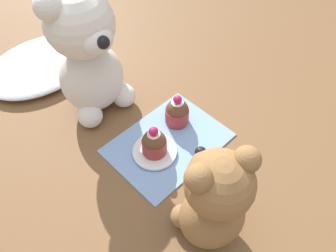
{
  "coord_description": "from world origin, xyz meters",
  "views": [
    {
      "loc": [
        -0.28,
        -0.29,
        0.54
      ],
      "look_at": [
        0.0,
        0.0,
        0.06
      ],
      "focal_mm": 35.0,
      "sensor_mm": 36.0,
      "label": 1
    }
  ],
  "objects_px": {
    "teddy_bear_tan": "(214,201)",
    "saucer_plate": "(155,151)",
    "cupcake_near_cream_bear": "(177,112)",
    "teddy_bear_cream": "(88,55)",
    "cupcake_near_tan_bear": "(154,143)"
  },
  "relations": [
    {
      "from": "teddy_bear_tan",
      "to": "saucer_plate",
      "type": "bearing_deg",
      "value": -82.17
    },
    {
      "from": "teddy_bear_tan",
      "to": "cupcake_near_cream_bear",
      "type": "xyz_separation_m",
      "value": [
        0.13,
        0.2,
        -0.07
      ]
    },
    {
      "from": "saucer_plate",
      "to": "cupcake_near_cream_bear",
      "type": "bearing_deg",
      "value": 16.91
    },
    {
      "from": "teddy_bear_cream",
      "to": "cupcake_near_tan_bear",
      "type": "bearing_deg",
      "value": -88.58
    },
    {
      "from": "teddy_bear_tan",
      "to": "cupcake_near_cream_bear",
      "type": "bearing_deg",
      "value": -101.85
    },
    {
      "from": "cupcake_near_cream_bear",
      "to": "teddy_bear_cream",
      "type": "bearing_deg",
      "value": 118.28
    },
    {
      "from": "saucer_plate",
      "to": "cupcake_near_tan_bear",
      "type": "height_order",
      "value": "cupcake_near_tan_bear"
    },
    {
      "from": "saucer_plate",
      "to": "cupcake_near_tan_bear",
      "type": "distance_m",
      "value": 0.03
    },
    {
      "from": "teddy_bear_cream",
      "to": "cupcake_near_tan_bear",
      "type": "relative_size",
      "value": 4.02
    },
    {
      "from": "teddy_bear_cream",
      "to": "cupcake_near_tan_bear",
      "type": "height_order",
      "value": "teddy_bear_cream"
    },
    {
      "from": "teddy_bear_cream",
      "to": "teddy_bear_tan",
      "type": "height_order",
      "value": "teddy_bear_cream"
    },
    {
      "from": "saucer_plate",
      "to": "cupcake_near_tan_bear",
      "type": "relative_size",
      "value": 1.26
    },
    {
      "from": "teddy_bear_tan",
      "to": "cupcake_near_tan_bear",
      "type": "xyz_separation_m",
      "value": [
        0.04,
        0.18,
        -0.07
      ]
    },
    {
      "from": "teddy_bear_cream",
      "to": "cupcake_near_tan_bear",
      "type": "xyz_separation_m",
      "value": [
        -0.0,
        -0.19,
        -0.1
      ]
    },
    {
      "from": "cupcake_near_cream_bear",
      "to": "saucer_plate",
      "type": "bearing_deg",
      "value": -163.09
    }
  ]
}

